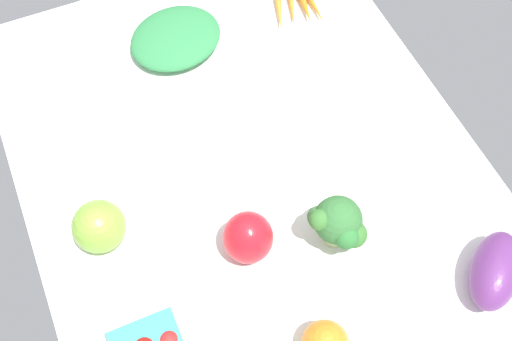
{
  "coord_description": "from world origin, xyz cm",
  "views": [
    {
      "loc": [
        -52.29,
        22.64,
        98.64
      ],
      "look_at": [
        0.0,
        0.0,
        4.0
      ],
      "focal_mm": 46.38,
      "sensor_mm": 36.0,
      "label": 1
    }
  ],
  "objects_px": {
    "heirloom_tomato_green": "(99,226)",
    "carrot_bunch": "(295,0)",
    "broccoli_head": "(338,224)",
    "leafy_greens_clump": "(176,38)",
    "bell_pepper_red": "(248,238)",
    "eggplant": "(495,271)"
  },
  "relations": [
    {
      "from": "bell_pepper_red",
      "to": "broccoli_head",
      "type": "xyz_separation_m",
      "value": [
        -0.04,
        -0.13,
        0.02
      ]
    },
    {
      "from": "heirloom_tomato_green",
      "to": "eggplant",
      "type": "xyz_separation_m",
      "value": [
        -0.31,
        -0.53,
        -0.01
      ]
    },
    {
      "from": "carrot_bunch",
      "to": "bell_pepper_red",
      "type": "height_order",
      "value": "bell_pepper_red"
    },
    {
      "from": "heirloom_tomato_green",
      "to": "leafy_greens_clump",
      "type": "distance_m",
      "value": 0.42
    },
    {
      "from": "bell_pepper_red",
      "to": "leafy_greens_clump",
      "type": "bearing_deg",
      "value": -5.26
    },
    {
      "from": "heirloom_tomato_green",
      "to": "broccoli_head",
      "type": "xyz_separation_m",
      "value": [
        -0.15,
        -0.34,
        0.02
      ]
    },
    {
      "from": "carrot_bunch",
      "to": "heirloom_tomato_green",
      "type": "bearing_deg",
      "value": 124.67
    },
    {
      "from": "eggplant",
      "to": "broccoli_head",
      "type": "distance_m",
      "value": 0.25
    },
    {
      "from": "heirloom_tomato_green",
      "to": "carrot_bunch",
      "type": "bearing_deg",
      "value": -55.33
    },
    {
      "from": "leafy_greens_clump",
      "to": "eggplant",
      "type": "distance_m",
      "value": 0.7
    },
    {
      "from": "eggplant",
      "to": "carrot_bunch",
      "type": "bearing_deg",
      "value": 48.15
    },
    {
      "from": "carrot_bunch",
      "to": "broccoli_head",
      "type": "height_order",
      "value": "broccoli_head"
    },
    {
      "from": "heirloom_tomato_green",
      "to": "eggplant",
      "type": "distance_m",
      "value": 0.61
    },
    {
      "from": "leafy_greens_clump",
      "to": "bell_pepper_red",
      "type": "xyz_separation_m",
      "value": [
        -0.45,
        0.04,
        0.02
      ]
    },
    {
      "from": "heirloom_tomato_green",
      "to": "broccoli_head",
      "type": "distance_m",
      "value": 0.37
    },
    {
      "from": "leafy_greens_clump",
      "to": "carrot_bunch",
      "type": "relative_size",
      "value": 1.09
    },
    {
      "from": "heirloom_tomato_green",
      "to": "leafy_greens_clump",
      "type": "xyz_separation_m",
      "value": [
        0.34,
        -0.25,
        -0.02
      ]
    },
    {
      "from": "carrot_bunch",
      "to": "bell_pepper_red",
      "type": "relative_size",
      "value": 1.78
    },
    {
      "from": "heirloom_tomato_green",
      "to": "carrot_bunch",
      "type": "distance_m",
      "value": 0.61
    },
    {
      "from": "carrot_bunch",
      "to": "broccoli_head",
      "type": "bearing_deg",
      "value": 161.75
    },
    {
      "from": "heirloom_tomato_green",
      "to": "bell_pepper_red",
      "type": "height_order",
      "value": "bell_pepper_red"
    },
    {
      "from": "carrot_bunch",
      "to": "eggplant",
      "type": "xyz_separation_m",
      "value": [
        -0.65,
        -0.03,
        0.02
      ]
    }
  ]
}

